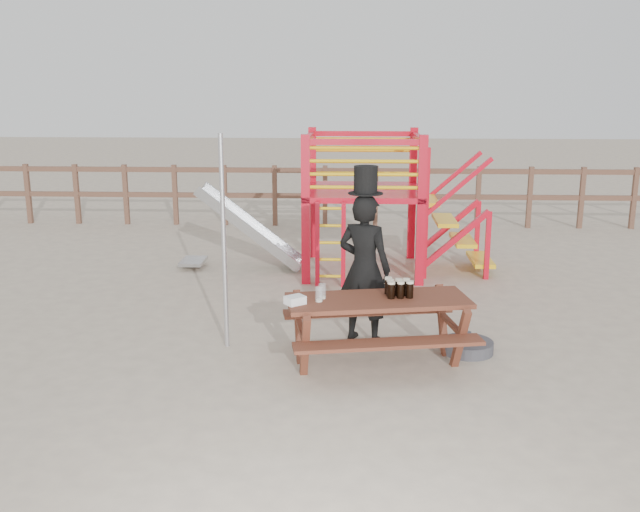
{
  "coord_description": "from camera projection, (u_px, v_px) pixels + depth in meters",
  "views": [
    {
      "loc": [
        0.06,
        -6.95,
        2.78
      ],
      "look_at": [
        -0.31,
        0.8,
        0.89
      ],
      "focal_mm": 40.0,
      "sensor_mm": 36.0,
      "label": 1
    }
  ],
  "objects": [
    {
      "name": "playground_fort",
      "position": [
        358.0,
        200.0,
        10.62
      ],
      "size": [
        4.71,
        1.84,
        2.1
      ],
      "color": "red",
      "rests_on": "ground"
    },
    {
      "name": "metal_pole",
      "position": [
        224.0,
        243.0,
        7.47
      ],
      "size": [
        0.05,
        0.05,
        2.29
      ],
      "primitive_type": "cylinder",
      "color": "#B2B2B7",
      "rests_on": "ground"
    },
    {
      "name": "back_fence",
      "position": [
        350.0,
        189.0,
        14.02
      ],
      "size": [
        15.09,
        0.09,
        1.2
      ],
      "color": "brown",
      "rests_on": "ground"
    },
    {
      "name": "picnic_table",
      "position": [
        378.0,
        323.0,
        7.13
      ],
      "size": [
        2.0,
        1.55,
        0.7
      ],
      "rotation": [
        0.0,
        0.0,
        0.18
      ],
      "color": "#602B1D",
      "rests_on": "ground"
    },
    {
      "name": "stout_pints",
      "position": [
        398.0,
        288.0,
        7.12
      ],
      "size": [
        0.28,
        0.24,
        0.17
      ],
      "color": "black",
      "rests_on": "picnic_table"
    },
    {
      "name": "empty_glasses",
      "position": [
        321.0,
        293.0,
        7.0
      ],
      "size": [
        0.1,
        0.18,
        0.15
      ],
      "color": "silver",
      "rests_on": "picnic_table"
    },
    {
      "name": "paper_bag",
      "position": [
        295.0,
        300.0,
        6.88
      ],
      "size": [
        0.23,
        0.22,
        0.08
      ],
      "primitive_type": "cube",
      "rotation": [
        0.0,
        0.0,
        0.65
      ],
      "color": "white",
      "rests_on": "picnic_table"
    },
    {
      "name": "ground",
      "position": [
        346.0,
        358.0,
        7.41
      ],
      "size": [
        60.0,
        60.0,
        0.0
      ],
      "primitive_type": "plane",
      "color": "#B9A990",
      "rests_on": "ground"
    },
    {
      "name": "man_with_hat",
      "position": [
        364.0,
        265.0,
        7.71
      ],
      "size": [
        0.71,
        0.61,
        1.94
      ],
      "rotation": [
        0.0,
        0.0,
        2.71
      ],
      "color": "black",
      "rests_on": "ground"
    },
    {
      "name": "parasol_base",
      "position": [
        468.0,
        347.0,
        7.54
      ],
      "size": [
        0.54,
        0.54,
        0.23
      ],
      "color": "#3C3C41",
      "rests_on": "ground"
    }
  ]
}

